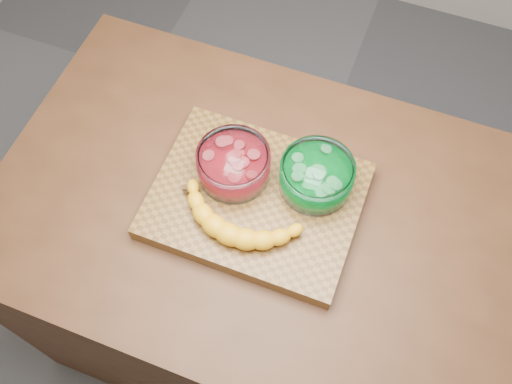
% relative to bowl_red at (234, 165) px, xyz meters
% --- Properties ---
extents(ground, '(3.50, 3.50, 0.00)m').
position_rel_bowl_red_xyz_m(ground, '(0.07, -0.04, -0.98)').
color(ground, '#545458').
rests_on(ground, ground).
extents(counter, '(1.20, 0.80, 0.90)m').
position_rel_bowl_red_xyz_m(counter, '(0.07, -0.04, -0.53)').
color(counter, '#482915').
rests_on(counter, ground).
extents(cutting_board, '(0.45, 0.35, 0.04)m').
position_rel_bowl_red_xyz_m(cutting_board, '(0.07, -0.04, -0.06)').
color(cutting_board, brown).
rests_on(cutting_board, counter).
extents(bowl_red, '(0.16, 0.16, 0.08)m').
position_rel_bowl_red_xyz_m(bowl_red, '(0.00, 0.00, 0.00)').
color(bowl_red, white).
rests_on(bowl_red, cutting_board).
extents(bowl_green, '(0.16, 0.16, 0.08)m').
position_rel_bowl_red_xyz_m(bowl_green, '(0.18, 0.04, -0.00)').
color(bowl_green, white).
rests_on(bowl_green, cutting_board).
extents(banana, '(0.31, 0.15, 0.04)m').
position_rel_bowl_red_xyz_m(banana, '(0.05, -0.11, -0.02)').
color(banana, '#F3AB15').
rests_on(banana, cutting_board).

